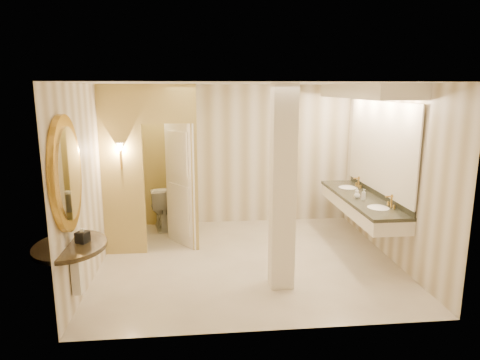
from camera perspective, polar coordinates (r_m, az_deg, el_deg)
The scene contains 16 objects.
floor at distance 6.81m, azimuth 1.00°, elevation -10.61°, with size 4.50×4.50×0.00m, color silver.
ceiling at distance 6.28m, azimuth 1.10°, elevation 12.75°, with size 4.50×4.50×0.00m, color silver.
wall_back at distance 8.37m, azimuth -0.56°, elevation 3.33°, with size 4.50×0.02×2.70m, color silver.
wall_front at distance 4.49m, azimuth 4.06°, elevation -4.54°, with size 4.50×0.02×2.70m, color silver.
wall_left at distance 6.54m, azimuth -18.93°, elevation 0.16°, with size 0.02×4.00×2.70m, color silver.
wall_right at distance 7.03m, azimuth 19.57°, elevation 0.92°, with size 0.02×4.00×2.70m, color silver.
toilet_closet at distance 7.32m, azimuth -8.70°, elevation 2.19°, with size 1.50×1.55×2.70m.
wall_sconce at distance 6.83m, azimuth -15.68°, elevation 4.11°, with size 0.14×0.14×0.42m.
vanity at distance 7.24m, azimuth 16.46°, elevation 3.68°, with size 0.75×2.67×2.09m.
console_shelf at distance 5.21m, azimuth -21.93°, elevation -3.08°, with size 1.02×1.02×1.96m.
pillar at distance 5.59m, azimuth 5.70°, elevation -1.19°, with size 0.31×0.31×2.70m, color white.
tissue_box at distance 5.34m, azimuth -20.26°, elevation -7.16°, with size 0.13×0.13×0.13m, color black.
toilet at distance 8.32m, azimuth -10.34°, elevation -3.51°, with size 0.47×0.82×0.83m, color white.
soap_bottle_a at distance 7.45m, azimuth 15.33°, elevation -1.48°, with size 0.05×0.06×0.12m, color beige.
soap_bottle_b at distance 7.22m, azimuth 15.35°, elevation -1.88°, with size 0.10×0.10×0.12m, color silver.
soap_bottle_c at distance 7.12m, azimuth 16.16°, elevation -1.88°, with size 0.07×0.07×0.18m, color #C6B28C.
Camera 1 is at (-0.74, -6.23, 2.64)m, focal length 32.00 mm.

